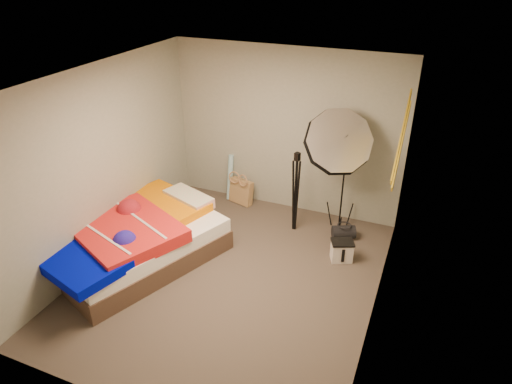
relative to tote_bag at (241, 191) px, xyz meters
The scene contains 15 objects.
floor 1.94m from the tote_bag, 70.03° to the right, with size 4.00×4.00×0.00m, color #4C4139.
ceiling 3.01m from the tote_bag, 70.03° to the right, with size 4.00×4.00×0.00m, color silver.
wall_back 1.25m from the tote_bag, 15.48° to the left, with size 3.50×3.50×0.00m, color gray.
wall_front 4.01m from the tote_bag, 80.19° to the right, with size 3.50×3.50×0.00m, color gray.
wall_left 2.37m from the tote_bag, 120.95° to the right, with size 4.00×4.00×0.00m, color gray.
wall_right 3.20m from the tote_bag, 37.01° to the right, with size 4.00×4.00×0.00m, color gray.
tote_bag is the anchor object (origin of this frame).
wrapping_roll 0.30m from the tote_bag, 160.26° to the left, with size 0.08×0.08×0.74m, color #4DAAC5.
camera_case 2.07m from the tote_bag, 26.15° to the right, with size 0.27×0.19×0.27m, color silver.
duffel_bag 1.81m from the tote_bag, 12.50° to the right, with size 0.20×0.20×0.32m, color black.
wall_stripe_upper 3.20m from the tote_bag, 26.98° to the right, with size 0.02×1.10×0.10m, color gold.
wall_stripe_lower 3.01m from the tote_bag, 22.03° to the right, with size 0.02×1.10×0.10m, color gold.
bed 2.02m from the tote_bag, 108.99° to the right, with size 2.15×2.60×0.62m.
photo_umbrella 1.97m from the tote_bag, 10.12° to the right, with size 0.97×0.98×1.93m.
camera_tripod 1.23m from the tote_bag, 22.30° to the right, with size 0.08×0.08×1.22m.
Camera 1 is at (2.03, -4.07, 3.67)m, focal length 32.00 mm.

